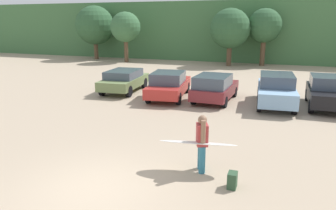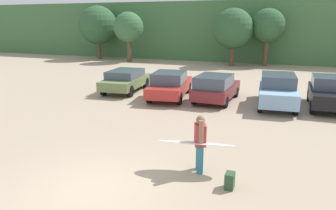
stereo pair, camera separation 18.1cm
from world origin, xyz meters
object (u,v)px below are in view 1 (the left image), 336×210
Objects in this scene: person_adult at (202,140)px; surfboard_white at (198,143)px; parked_car_black at (328,92)px; parked_car_maroon at (214,87)px; parked_car_red at (169,84)px; backpack_dropped at (232,180)px; parked_car_olive_green at (124,80)px; parked_car_sky_blue at (276,89)px.

surfboard_white is at bearing -7.93° from person_adult.
surfboard_white is at bearing 154.08° from parked_car_black.
parked_car_maroon is 9.02m from person_adult.
parked_car_red is at bearing 93.73° from parked_car_black.
person_adult is (4.25, -8.81, 0.19)m from parked_car_red.
surfboard_white is at bearing 149.02° from backpack_dropped.
parked_car_black is (8.58, 0.70, 0.06)m from parked_car_red.
parked_car_olive_green is at bearing -72.88° from person_adult.
backpack_dropped is (8.61, -10.22, -0.55)m from parked_car_olive_green.
parked_car_black is at bearing 72.30° from backpack_dropped.
parked_car_sky_blue is 9.31m from surfboard_white.
surfboard_white is (-0.12, -0.03, -0.10)m from person_adult.
person_adult reaches higher than backpack_dropped.
parked_car_maroon is (2.71, 0.07, 0.00)m from parked_car_red.
person_adult is at bearing -146.70° from parked_car_olive_green.
person_adult reaches higher than parked_car_olive_green.
parked_car_olive_green is 0.89× the size of parked_car_red.
parked_car_olive_green is 1.06× the size of parked_car_black.
parked_car_red is at bearing 93.66° from parked_car_maroon.
parked_car_olive_green is 11.88m from parked_car_black.
parked_car_black is 10.45m from person_adult.
parked_car_black reaches higher than parked_car_red.
parked_car_sky_blue reaches higher than parked_car_maroon.
person_adult is (1.54, -8.89, 0.19)m from parked_car_maroon.
parked_car_red is 11.10× the size of backpack_dropped.
parked_car_black is at bearing -81.78° from parked_car_maroon.
parked_car_black is (2.57, 0.43, -0.03)m from parked_car_sky_blue.
parked_car_black is 10.78m from backpack_dropped.
parked_car_maroon is at bearing -96.67° from parked_car_red.
parked_car_black is 9.32× the size of backpack_dropped.
parked_car_maroon is 9.03m from surfboard_white.
parked_car_olive_green is 2.53× the size of person_adult.
backpack_dropped is at bearing 139.47° from surfboard_white.
parked_car_red is 1.04× the size of parked_car_sky_blue.
parked_car_sky_blue is 9.25m from person_adult.
parked_car_sky_blue is 1.99× the size of surfboard_white.
parked_car_red reaches higher than surfboard_white.
parked_car_red is 9.79m from person_adult.
person_adult reaches higher than parked_car_sky_blue.
parked_car_red is at bearing 119.07° from backpack_dropped.
parked_car_red is 2.71m from parked_car_maroon.
parked_car_red is at bearing 87.77° from parked_car_sky_blue.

